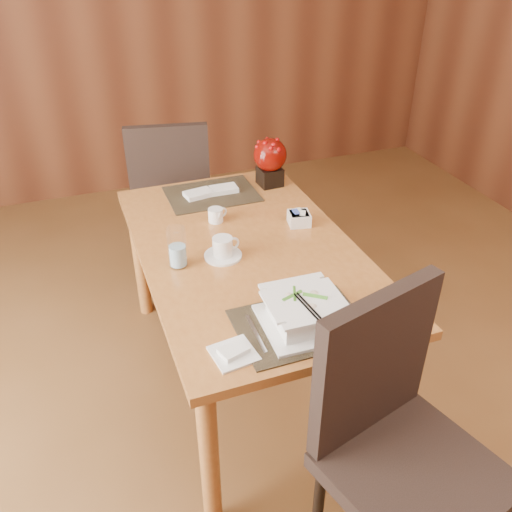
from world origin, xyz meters
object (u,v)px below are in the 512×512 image
object	(u,v)px
dining_table	(248,266)
far_chair	(171,191)
berry_decor	(270,159)
water_glass	(177,247)
near_chair	(396,433)
sugar_caddy	(299,219)
bread_plate	(234,354)
soup_setting	(303,312)
coffee_cup	(223,249)
creamer_jug	(216,215)

from	to	relation	value
dining_table	far_chair	distance (m)	1.05
dining_table	berry_decor	distance (m)	0.69
water_glass	berry_decor	size ratio (longest dim) A/B	0.69
near_chair	dining_table	bearing A→B (deg)	83.63
dining_table	sugar_caddy	size ratio (longest dim) A/B	15.62
water_glass	far_chair	bearing A→B (deg)	79.68
sugar_caddy	bread_plate	xyz separation A→B (m)	(-0.56, -0.73, -0.02)
soup_setting	water_glass	size ratio (longest dim) A/B	1.68
berry_decor	far_chair	xyz separation A→B (m)	(-0.44, 0.48, -0.32)
coffee_cup	near_chair	xyz separation A→B (m)	(0.27, -0.93, -0.19)
coffee_cup	water_glass	size ratio (longest dim) A/B	0.91
dining_table	creamer_jug	size ratio (longest dim) A/B	16.77
dining_table	near_chair	size ratio (longest dim) A/B	1.42
soup_setting	sugar_caddy	xyz separation A→B (m)	(0.28, 0.67, -0.03)
berry_decor	near_chair	distance (m)	1.56
soup_setting	far_chair	world-z (taller)	far_chair
far_chair	creamer_jug	bearing A→B (deg)	105.18
soup_setting	near_chair	distance (m)	0.49
far_chair	sugar_caddy	bearing A→B (deg)	124.86
water_glass	bread_plate	size ratio (longest dim) A/B	1.27
soup_setting	near_chair	world-z (taller)	near_chair
coffee_cup	water_glass	distance (m)	0.20
water_glass	far_chair	xyz separation A→B (m)	(0.20, 1.07, -0.27)
dining_table	coffee_cup	distance (m)	0.18
coffee_cup	creamer_jug	bearing A→B (deg)	78.83
sugar_caddy	berry_decor	world-z (taller)	berry_decor
dining_table	sugar_caddy	bearing A→B (deg)	21.55
bread_plate	near_chair	size ratio (longest dim) A/B	0.13
coffee_cup	creamer_jug	world-z (taller)	coffee_cup
creamer_jug	bread_plate	xyz separation A→B (m)	(-0.20, -0.88, -0.03)
coffee_cup	sugar_caddy	xyz separation A→B (m)	(0.41, 0.15, -0.01)
sugar_caddy	bread_plate	size ratio (longest dim) A/B	0.70
coffee_cup	dining_table	bearing A→B (deg)	14.32
soup_setting	near_chair	size ratio (longest dim) A/B	0.28
dining_table	far_chair	xyz separation A→B (m)	(-0.12, 1.04, -0.08)
water_glass	near_chair	bearing A→B (deg)	-63.57
sugar_caddy	far_chair	size ratio (longest dim) A/B	0.10
water_glass	near_chair	world-z (taller)	near_chair
dining_table	bread_plate	world-z (taller)	bread_plate
berry_decor	creamer_jug	bearing A→B (deg)	-143.32
creamer_jug	sugar_caddy	size ratio (longest dim) A/B	0.93
bread_plate	sugar_caddy	bearing A→B (deg)	52.47
sugar_caddy	water_glass	bearing A→B (deg)	-166.22
coffee_cup	berry_decor	world-z (taller)	berry_decor
dining_table	coffee_cup	bearing A→B (deg)	-165.68
creamer_jug	bread_plate	size ratio (longest dim) A/B	0.65
near_chair	sugar_caddy	bearing A→B (deg)	67.33
dining_table	water_glass	bearing A→B (deg)	-173.98
water_glass	near_chair	xyz separation A→B (m)	(0.46, -0.93, -0.24)
near_chair	coffee_cup	bearing A→B (deg)	91.03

